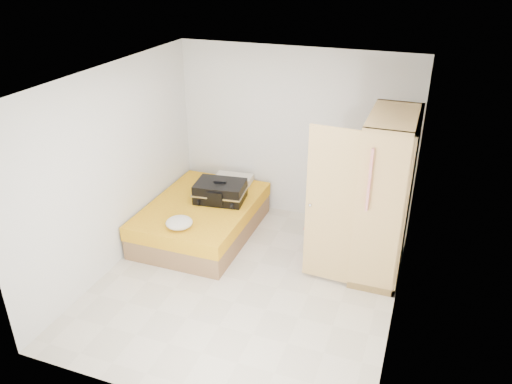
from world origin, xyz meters
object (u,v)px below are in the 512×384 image
(person, at_px, (321,206))
(bed, at_px, (202,218))
(wardrobe, at_px, (381,201))
(suitcase, at_px, (220,192))
(round_cushion, at_px, (179,223))

(person, bearing_deg, bed, 62.72)
(bed, bearing_deg, person, -4.22)
(bed, relative_size, wardrobe, 0.96)
(suitcase, bearing_deg, round_cushion, -108.85)
(suitcase, bearing_deg, person, -18.71)
(wardrobe, relative_size, person, 1.24)
(wardrobe, bearing_deg, person, -171.85)
(bed, relative_size, person, 1.19)
(wardrobe, distance_m, person, 0.74)
(suitcase, distance_m, round_cushion, 0.93)
(person, distance_m, round_cushion, 1.87)
(bed, distance_m, round_cushion, 0.78)
(wardrobe, distance_m, suitcase, 2.32)
(bed, distance_m, suitcase, 0.48)
(round_cushion, bearing_deg, wardrobe, 15.56)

